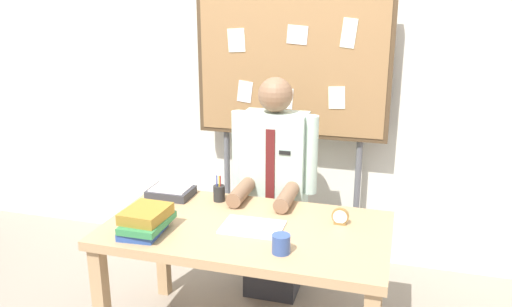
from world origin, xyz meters
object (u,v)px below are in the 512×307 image
pen_holder (219,193)px  desk_clock (340,217)px  paper_tray (171,192)px  bulletin_board (291,72)px  coffee_mug (281,244)px  book_stack (146,221)px  person (274,197)px  open_notebook (252,227)px  desk (247,241)px

pen_holder → desk_clock: bearing=-10.0°
paper_tray → bulletin_board: bearing=52.9°
pen_holder → coffee_mug: bearing=-46.4°
book_stack → pen_holder: 0.56m
desk_clock → pen_holder: 0.75m
person → pen_holder: person is taller
person → desk_clock: person is taller
desk_clock → paper_tray: bearing=173.7°
coffee_mug → paper_tray: 0.97m
open_notebook → pen_holder: 0.44m
bulletin_board → open_notebook: bulletin_board is taller
pen_holder → paper_tray: pen_holder is taller
desk → coffee_mug: coffee_mug is taller
book_stack → open_notebook: bearing=22.0°
desk → open_notebook: 0.11m
open_notebook → desk_clock: (0.44, 0.18, 0.03)m
bulletin_board → paper_tray: bulletin_board is taller
bulletin_board → coffee_mug: bulletin_board is taller
bulletin_board → desk_clock: bearing=-61.3°
desk → coffee_mug: bearing=-44.5°
bulletin_board → book_stack: 1.48m
desk → book_stack: size_ratio=5.05×
book_stack → desk_clock: size_ratio=3.24×
pen_holder → paper_tray: 0.31m
desk_clock → coffee_mug: coffee_mug is taller
bulletin_board → open_notebook: (0.04, -1.05, -0.68)m
desk → book_stack: book_stack is taller
book_stack → desk: bearing=25.6°
person → coffee_mug: (0.25, -0.83, 0.11)m
desk → bulletin_board: size_ratio=0.78×
bulletin_board → paper_tray: size_ratio=7.43×
pen_holder → paper_tray: (-0.31, -0.02, -0.02)m
person → coffee_mug: 0.88m
bulletin_board → desk: bearing=-90.0°
coffee_mug → paper_tray: bearing=147.6°
book_stack → paper_tray: bearing=101.1°
desk_clock → pen_holder: (-0.74, 0.13, 0.01)m
desk_clock → pen_holder: size_ratio=0.57×
open_notebook → coffee_mug: (0.21, -0.22, 0.04)m
desk_clock → coffee_mug: size_ratio=0.99×
person → coffee_mug: size_ratio=15.56×
desk_clock → paper_tray: size_ratio=0.35×
person → coffee_mug: bearing=-73.4°
person → bulletin_board: 0.86m
book_stack → pen_holder: (0.21, 0.52, -0.02)m
bulletin_board → desk_clock: bulletin_board is taller
open_notebook → paper_tray: bearing=154.1°
bulletin_board → coffee_mug: (0.25, -1.27, -0.64)m
open_notebook → desk_clock: desk_clock is taller
pen_holder → book_stack: bearing=-112.1°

